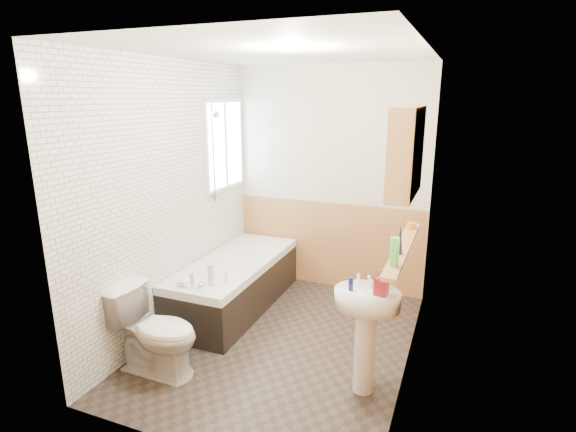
# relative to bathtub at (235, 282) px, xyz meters

# --- Properties ---
(floor) EXTENTS (2.80, 2.80, 0.00)m
(floor) POSITION_rel_bathtub_xyz_m (0.73, -0.48, -0.27)
(floor) COLOR #2C241F
(floor) RESTS_ON ground
(ceiling) EXTENTS (2.80, 2.80, 0.00)m
(ceiling) POSITION_rel_bathtub_xyz_m (0.73, -0.48, 2.23)
(ceiling) COLOR white
(ceiling) RESTS_ON ground
(wall_back) EXTENTS (2.20, 0.02, 2.50)m
(wall_back) POSITION_rel_bathtub_xyz_m (0.73, 0.93, 0.98)
(wall_back) COLOR beige
(wall_back) RESTS_ON ground
(wall_front) EXTENTS (2.20, 0.02, 2.50)m
(wall_front) POSITION_rel_bathtub_xyz_m (0.73, -1.89, 0.98)
(wall_front) COLOR beige
(wall_front) RESTS_ON ground
(wall_left) EXTENTS (0.02, 2.80, 2.50)m
(wall_left) POSITION_rel_bathtub_xyz_m (-0.38, -0.48, 0.98)
(wall_left) COLOR beige
(wall_left) RESTS_ON ground
(wall_right) EXTENTS (0.02, 2.80, 2.50)m
(wall_right) POSITION_rel_bathtub_xyz_m (1.84, -0.48, 0.98)
(wall_right) COLOR beige
(wall_right) RESTS_ON ground
(wainscot_right) EXTENTS (0.01, 2.80, 1.00)m
(wainscot_right) POSITION_rel_bathtub_xyz_m (1.82, -0.48, 0.23)
(wainscot_right) COLOR tan
(wainscot_right) RESTS_ON wall_right
(wainscot_front) EXTENTS (2.20, 0.01, 1.00)m
(wainscot_front) POSITION_rel_bathtub_xyz_m (0.73, -1.87, 0.23)
(wainscot_front) COLOR tan
(wainscot_front) RESTS_ON wall_front
(wainscot_back) EXTENTS (2.20, 0.01, 1.00)m
(wainscot_back) POSITION_rel_bathtub_xyz_m (0.73, 0.91, 0.23)
(wainscot_back) COLOR tan
(wainscot_back) RESTS_ON wall_back
(tile_cladding_left) EXTENTS (0.01, 2.80, 2.50)m
(tile_cladding_left) POSITION_rel_bathtub_xyz_m (-0.36, -0.48, 0.98)
(tile_cladding_left) COLOR white
(tile_cladding_left) RESTS_ON wall_left
(tile_return_back) EXTENTS (0.75, 0.01, 1.50)m
(tile_return_back) POSITION_rel_bathtub_xyz_m (0.00, 0.91, 1.48)
(tile_return_back) COLOR white
(tile_return_back) RESTS_ON wall_back
(window) EXTENTS (0.03, 0.79, 0.99)m
(window) POSITION_rel_bathtub_xyz_m (-0.33, 0.47, 1.38)
(window) COLOR white
(window) RESTS_ON wall_left
(bathtub) EXTENTS (0.70, 1.76, 0.66)m
(bathtub) POSITION_rel_bathtub_xyz_m (0.00, 0.00, 0.00)
(bathtub) COLOR black
(bathtub) RESTS_ON floor
(shower_riser) EXTENTS (0.10, 0.07, 1.08)m
(shower_riser) POSITION_rel_bathtub_xyz_m (-0.31, 0.19, 1.45)
(shower_riser) COLOR silver
(shower_riser) RESTS_ON wall_left
(toilet) EXTENTS (0.74, 0.42, 0.72)m
(toilet) POSITION_rel_bathtub_xyz_m (-0.03, -1.27, 0.08)
(toilet) COLOR white
(toilet) RESTS_ON floor
(sink) EXTENTS (0.48, 0.39, 0.93)m
(sink) POSITION_rel_bathtub_xyz_m (1.57, -0.90, 0.31)
(sink) COLOR white
(sink) RESTS_ON floor
(pine_shelf) EXTENTS (0.10, 1.30, 0.03)m
(pine_shelf) POSITION_rel_bathtub_xyz_m (1.77, -0.68, 0.83)
(pine_shelf) COLOR tan
(pine_shelf) RESTS_ON wall_right
(medicine_cabinet) EXTENTS (0.17, 0.69, 0.62)m
(medicine_cabinet) POSITION_rel_bathtub_xyz_m (1.74, -0.65, 1.52)
(medicine_cabinet) COLOR tan
(medicine_cabinet) RESTS_ON wall_right
(foam_can) EXTENTS (0.07, 0.07, 0.19)m
(foam_can) POSITION_rel_bathtub_xyz_m (1.77, -1.11, 0.94)
(foam_can) COLOR #59C647
(foam_can) RESTS_ON pine_shelf
(green_bottle) EXTENTS (0.06, 0.06, 0.21)m
(green_bottle) POSITION_rel_bathtub_xyz_m (1.77, -0.86, 0.95)
(green_bottle) COLOR black
(green_bottle) RESTS_ON pine_shelf
(black_jar) EXTENTS (0.08, 0.08, 0.05)m
(black_jar) POSITION_rel_bathtub_xyz_m (1.77, -0.20, 0.87)
(black_jar) COLOR orange
(black_jar) RESTS_ON pine_shelf
(soap_bottle) EXTENTS (0.12, 0.21, 0.09)m
(soap_bottle) POSITION_rel_bathtub_xyz_m (1.67, -0.93, 0.59)
(soap_bottle) COLOR maroon
(soap_bottle) RESTS_ON sink
(clear_bottle) EXTENTS (0.04, 0.04, 0.10)m
(clear_bottle) POSITION_rel_bathtub_xyz_m (1.46, -0.93, 0.60)
(clear_bottle) COLOR navy
(clear_bottle) RESTS_ON sink
(blue_gel) EXTENTS (0.06, 0.05, 0.20)m
(blue_gel) POSITION_rel_bathtub_xyz_m (0.12, -0.66, 0.35)
(blue_gel) COLOR silver
(blue_gel) RESTS_ON bathtub
(cream_jar) EXTENTS (0.08, 0.08, 0.04)m
(cream_jar) POSITION_rel_bathtub_xyz_m (-0.15, -0.75, 0.27)
(cream_jar) COLOR silver
(cream_jar) RESTS_ON bathtub
(orange_bottle) EXTENTS (0.03, 0.03, 0.09)m
(orange_bottle) POSITION_rel_bathtub_xyz_m (0.21, -0.54, 0.30)
(orange_bottle) COLOR silver
(orange_bottle) RESTS_ON bathtub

